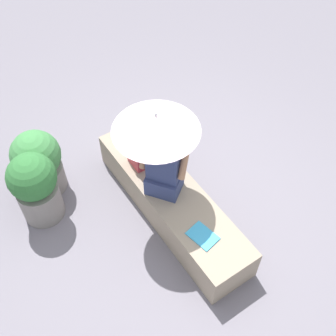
% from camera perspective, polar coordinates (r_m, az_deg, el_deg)
% --- Properties ---
extents(ground_plane, '(14.00, 14.00, 0.00)m').
position_cam_1_polar(ground_plane, '(4.78, 0.47, -5.90)').
color(ground_plane, slate).
extents(stone_bench, '(2.19, 0.55, 0.41)m').
position_cam_1_polar(stone_bench, '(4.61, 0.48, -4.48)').
color(stone_bench, gray).
rests_on(stone_bench, ground).
extents(person_seated, '(0.50, 0.44, 0.90)m').
position_cam_1_polar(person_seated, '(4.15, -0.53, 0.44)').
color(person_seated, navy).
rests_on(person_seated, stone_bench).
extents(parasol, '(0.81, 0.81, 1.06)m').
position_cam_1_polar(parasol, '(3.76, -1.62, 6.06)').
color(parasol, '#B7B7BC').
rests_on(parasol, stone_bench).
extents(handbag_black, '(0.23, 0.17, 0.29)m').
position_cam_1_polar(handbag_black, '(4.56, -4.02, 1.72)').
color(handbag_black, '#B2333D').
rests_on(handbag_black, stone_bench).
extents(magazine, '(0.31, 0.25, 0.01)m').
position_cam_1_polar(magazine, '(4.15, 4.65, -9.03)').
color(magazine, '#339ED1').
rests_on(magazine, stone_bench).
extents(planter_near, '(0.54, 0.54, 0.81)m').
position_cam_1_polar(planter_near, '(4.88, -16.95, 0.75)').
color(planter_near, gray).
rests_on(planter_near, ground).
extents(planter_far, '(0.51, 0.51, 0.88)m').
position_cam_1_polar(planter_far, '(4.60, -17.28, -2.41)').
color(planter_far, gray).
rests_on(planter_far, ground).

